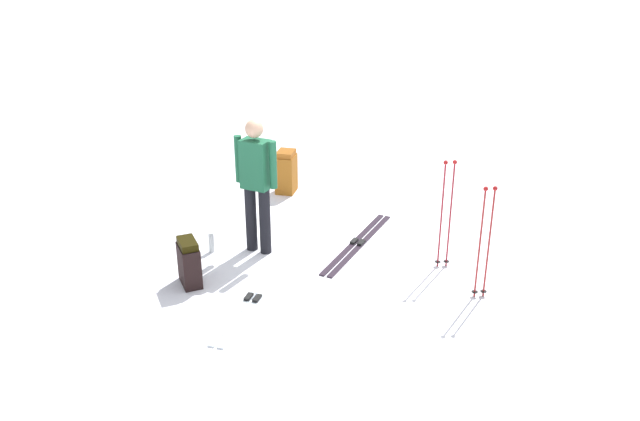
% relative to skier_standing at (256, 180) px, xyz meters
% --- Properties ---
extents(ground_plane, '(80.00, 80.00, 0.00)m').
position_rel_skier_standing_xyz_m(ground_plane, '(-0.82, 0.19, -0.95)').
color(ground_plane, white).
extents(skier_standing, '(0.55, 0.30, 1.70)m').
position_rel_skier_standing_xyz_m(skier_standing, '(0.00, 0.00, 0.00)').
color(skier_standing, black).
rests_on(skier_standing, ground_plane).
extents(ski_pair_near, '(0.66, 1.88, 0.05)m').
position_rel_skier_standing_xyz_m(ski_pair_near, '(-1.19, -0.41, -0.94)').
color(ski_pair_near, '#281D28').
rests_on(ski_pair_near, ground_plane).
extents(ski_pair_far, '(0.38, 1.88, 0.05)m').
position_rel_skier_standing_xyz_m(ski_pair_far, '(-0.26, 1.16, -0.94)').
color(ski_pair_far, silver).
rests_on(ski_pair_far, ground_plane).
extents(backpack_large_dark, '(0.37, 0.42, 0.55)m').
position_rel_skier_standing_xyz_m(backpack_large_dark, '(0.54, 0.95, -0.68)').
color(backpack_large_dark, black).
rests_on(backpack_large_dark, ground_plane).
extents(backpack_bright, '(0.28, 0.35, 0.65)m').
position_rel_skier_standing_xyz_m(backpack_bright, '(0.13, -1.98, -0.63)').
color(backpack_bright, '#935317').
rests_on(backpack_bright, ground_plane).
extents(ski_poles_planted_near, '(0.17, 0.10, 1.31)m').
position_rel_skier_standing_xyz_m(ski_poles_planted_near, '(-2.69, 0.60, -0.23)').
color(ski_poles_planted_near, maroon).
rests_on(ski_poles_planted_near, ground_plane).
extents(ski_poles_planted_far, '(0.17, 0.10, 1.35)m').
position_rel_skier_standing_xyz_m(ski_poles_planted_far, '(-2.27, -0.03, -0.21)').
color(ski_poles_planted_far, maroon).
rests_on(ski_poles_planted_far, ground_plane).
extents(thermos_bottle, '(0.07, 0.07, 0.26)m').
position_rel_skier_standing_xyz_m(thermos_bottle, '(0.57, 0.15, -0.82)').
color(thermos_bottle, '#B4BBBB').
rests_on(thermos_bottle, ground_plane).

